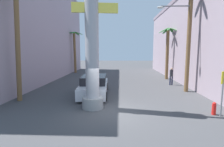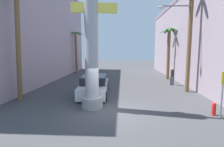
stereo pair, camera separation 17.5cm
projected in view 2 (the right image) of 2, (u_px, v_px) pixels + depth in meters
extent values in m
plane|color=#424244|center=(115.00, 82.00, 19.98)|extent=(89.69, 89.69, 0.00)
cube|color=#9E8C99|center=(32.00, 31.00, 21.47)|extent=(6.42, 25.75, 11.89)
cube|color=#9E8C99|center=(202.00, 41.00, 21.14)|extent=(6.54, 26.02, 9.35)
cylinder|color=#9E9EA3|center=(91.00, 28.00, 10.21)|extent=(0.81, 0.81, 9.64)
cylinder|color=gray|center=(92.00, 102.00, 10.78)|extent=(1.30, 1.30, 0.70)
cube|color=#F2E04C|center=(94.00, 8.00, 10.05)|extent=(2.67, 0.54, 0.56)
cylinder|color=#59595E|center=(190.00, 49.00, 14.61)|extent=(0.16, 0.16, 7.32)
cylinder|color=#59595E|center=(177.00, 6.00, 14.23)|extent=(2.48, 0.10, 0.10)
ellipsoid|color=beige|center=(161.00, 7.00, 14.31)|extent=(0.56, 0.28, 0.20)
cylinder|color=slate|center=(222.00, 94.00, 9.13)|extent=(0.08, 0.08, 2.49)
cube|color=yellow|center=(223.00, 78.00, 9.02)|extent=(0.47, 0.47, 0.64)
cylinder|color=black|center=(86.00, 86.00, 15.90)|extent=(0.25, 0.65, 0.64)
cylinder|color=black|center=(107.00, 86.00, 15.89)|extent=(0.25, 0.65, 0.64)
cylinder|color=black|center=(78.00, 96.00, 12.33)|extent=(0.25, 0.65, 0.64)
cylinder|color=black|center=(105.00, 96.00, 12.31)|extent=(0.25, 0.65, 0.64)
cube|color=silver|center=(94.00, 88.00, 14.08)|extent=(2.28, 5.25, 0.80)
cube|color=black|center=(94.00, 79.00, 13.99)|extent=(2.00, 2.92, 0.60)
cylinder|color=brown|center=(18.00, 47.00, 12.12)|extent=(0.49, 0.47, 7.61)
cylinder|color=brown|center=(190.00, 40.00, 14.58)|extent=(0.36, 0.38, 8.93)
cylinder|color=brown|center=(168.00, 54.00, 21.40)|extent=(0.47, 0.63, 6.20)
ellipsoid|color=#2D672D|center=(176.00, 30.00, 21.05)|extent=(1.33, 0.57, 0.65)
ellipsoid|color=#2D772D|center=(173.00, 30.00, 21.48)|extent=(1.08, 1.26, 0.59)
ellipsoid|color=#1E782D|center=(167.00, 31.00, 21.61)|extent=(0.82, 1.30, 0.72)
ellipsoid|color=#2A762D|center=(165.00, 30.00, 21.02)|extent=(1.25, 0.36, 0.75)
ellipsoid|color=#2C612D|center=(170.00, 29.00, 20.37)|extent=(0.85, 1.36, 0.53)
ellipsoid|color=#30602D|center=(176.00, 29.00, 20.45)|extent=(1.12, 1.21, 0.65)
cylinder|color=brown|center=(76.00, 53.00, 28.14)|extent=(0.44, 0.43, 6.45)
ellipsoid|color=#32742D|center=(80.00, 33.00, 27.56)|extent=(1.44, 0.58, 0.59)
ellipsoid|color=#26742D|center=(78.00, 34.00, 28.36)|extent=(0.84, 1.44, 0.56)
ellipsoid|color=#2E652D|center=(72.00, 33.00, 28.06)|extent=(1.44, 0.94, 0.48)
ellipsoid|color=#21642D|center=(72.00, 33.00, 27.22)|extent=(1.24, 1.28, 0.48)
ellipsoid|color=#25752D|center=(75.00, 33.00, 27.00)|extent=(0.56, 1.46, 0.49)
cylinder|color=#1E233F|center=(171.00, 81.00, 18.05)|extent=(0.14, 0.14, 0.90)
cylinder|color=#1E233F|center=(173.00, 81.00, 18.01)|extent=(0.14, 0.14, 0.90)
cylinder|color=#26262D|center=(172.00, 73.00, 17.93)|extent=(0.38, 0.38, 0.68)
sphere|color=tan|center=(173.00, 69.00, 17.87)|extent=(0.22, 0.22, 0.22)
cylinder|color=red|center=(214.00, 110.00, 9.57)|extent=(0.22, 0.22, 0.55)
sphere|color=red|center=(214.00, 104.00, 9.52)|extent=(0.20, 0.20, 0.20)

